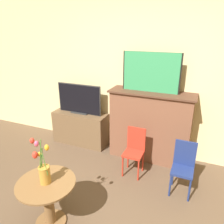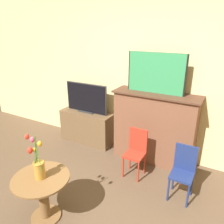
{
  "view_description": "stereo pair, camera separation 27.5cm",
  "coord_description": "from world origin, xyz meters",
  "px_view_note": "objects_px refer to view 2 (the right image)",
  "views": [
    {
      "loc": [
        0.81,
        -1.22,
        2.02
      ],
      "look_at": [
        -0.19,
        1.14,
        1.02
      ],
      "focal_mm": 35.0,
      "sensor_mm": 36.0,
      "label": 1
    },
    {
      "loc": [
        1.06,
        -1.1,
        2.02
      ],
      "look_at": [
        -0.19,
        1.14,
        1.02
      ],
      "focal_mm": 35.0,
      "sensor_mm": 36.0,
      "label": 2
    }
  ],
  "objects_px": {
    "painting": "(156,73)",
    "chair_red": "(136,150)",
    "tv_monitor": "(86,98)",
    "chair_blue": "(183,169)",
    "vase_tulips": "(38,165)"
  },
  "relations": [
    {
      "from": "painting",
      "to": "chair_red",
      "type": "distance_m",
      "value": 1.13
    },
    {
      "from": "chair_red",
      "to": "chair_blue",
      "type": "distance_m",
      "value": 0.7
    },
    {
      "from": "chair_blue",
      "to": "tv_monitor",
      "type": "bearing_deg",
      "value": 161.69
    },
    {
      "from": "tv_monitor",
      "to": "chair_blue",
      "type": "relative_size",
      "value": 1.18
    },
    {
      "from": "tv_monitor",
      "to": "vase_tulips",
      "type": "distance_m",
      "value": 1.84
    },
    {
      "from": "painting",
      "to": "chair_red",
      "type": "xyz_separation_m",
      "value": [
        -0.05,
        -0.49,
        -1.02
      ]
    },
    {
      "from": "painting",
      "to": "vase_tulips",
      "type": "xyz_separation_m",
      "value": [
        -0.62,
        -1.73,
        -0.71
      ]
    },
    {
      "from": "chair_red",
      "to": "chair_blue",
      "type": "bearing_deg",
      "value": -11.47
    },
    {
      "from": "tv_monitor",
      "to": "vase_tulips",
      "type": "xyz_separation_m",
      "value": [
        0.62,
        -1.72,
        -0.14
      ]
    },
    {
      "from": "chair_red",
      "to": "vase_tulips",
      "type": "relative_size",
      "value": 1.33
    },
    {
      "from": "chair_blue",
      "to": "painting",
      "type": "bearing_deg",
      "value": 135.34
    },
    {
      "from": "tv_monitor",
      "to": "chair_red",
      "type": "relative_size",
      "value": 1.18
    },
    {
      "from": "chair_red",
      "to": "tv_monitor",
      "type": "bearing_deg",
      "value": 157.93
    },
    {
      "from": "painting",
      "to": "chair_red",
      "type": "height_order",
      "value": "painting"
    },
    {
      "from": "painting",
      "to": "tv_monitor",
      "type": "bearing_deg",
      "value": -179.57
    }
  ]
}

